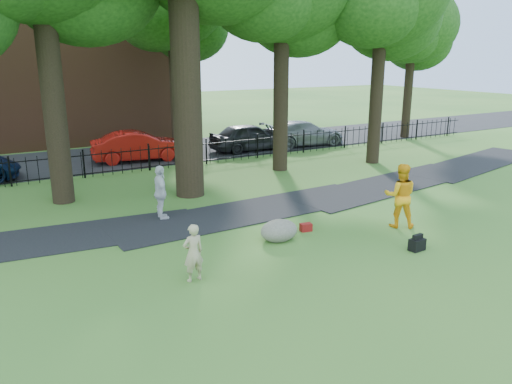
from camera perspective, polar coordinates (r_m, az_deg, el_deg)
ground at (r=14.03m, az=3.76°, el=-7.05°), size 120.00×120.00×0.00m
footpath at (r=17.64m, az=-0.58°, el=-2.24°), size 36.07×3.85×0.03m
street at (r=28.22m, az=-14.64°, el=3.98°), size 80.00×7.00×0.02m
iron_fence at (r=24.34m, az=-12.14°, el=3.81°), size 44.00×0.04×1.20m
brick_building at (r=34.89m, az=-25.65°, el=15.03°), size 18.00×8.00×12.00m
woman at (r=12.24m, az=-7.19°, el=-6.91°), size 0.56×0.39×1.46m
man at (r=16.48m, az=16.16°, el=-0.40°), size 1.27×1.23×2.07m
pedestrian at (r=16.87m, az=-10.84°, el=-0.09°), size 0.55×1.12×1.85m
boulder at (r=14.91m, az=2.65°, el=-4.24°), size 1.18×0.89×0.68m
backpack at (r=14.88m, az=17.92°, el=-5.74°), size 0.47×0.32×0.34m
red_bag at (r=15.76m, az=5.72°, el=-4.03°), size 0.40×0.29×0.25m
red_sedan at (r=26.63m, az=-13.29°, el=5.12°), size 4.92×2.30×1.56m
grey_car at (r=28.82m, az=-0.73°, el=6.32°), size 4.68×1.91×1.59m
silver_car at (r=30.65m, az=5.43°, el=6.71°), size 5.34×2.58×1.50m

